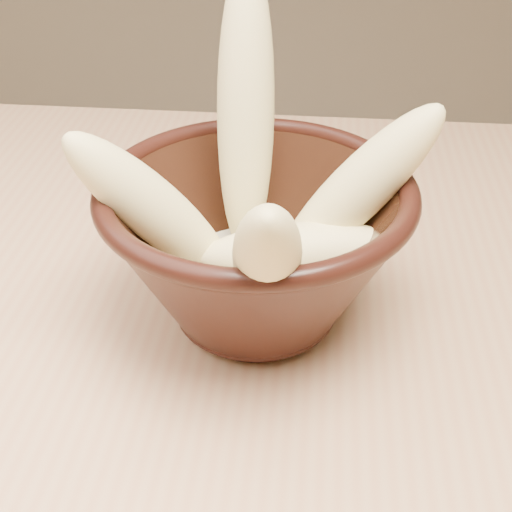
# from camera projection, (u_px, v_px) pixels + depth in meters

# --- Properties ---
(table) EXTENTS (1.20, 0.80, 0.75)m
(table) POSITION_uv_depth(u_px,v_px,m) (477.00, 432.00, 0.54)
(table) COLOR tan
(table) RESTS_ON ground
(bowl) EXTENTS (0.21, 0.21, 0.12)m
(bowl) POSITION_uv_depth(u_px,v_px,m) (256.00, 244.00, 0.49)
(bowl) COLOR black
(bowl) RESTS_ON table
(milk_puddle) EXTENTS (0.12, 0.12, 0.02)m
(milk_puddle) POSITION_uv_depth(u_px,v_px,m) (256.00, 278.00, 0.51)
(milk_puddle) COLOR #F3EEC3
(milk_puddle) RESTS_ON bowl
(banana_upright) EXTENTS (0.04, 0.08, 0.21)m
(banana_upright) POSITION_uv_depth(u_px,v_px,m) (246.00, 113.00, 0.49)
(banana_upright) COLOR #F3DC8F
(banana_upright) RESTS_ON bowl
(banana_left) EXTENTS (0.13, 0.08, 0.14)m
(banana_left) POSITION_uv_depth(u_px,v_px,m) (153.00, 208.00, 0.46)
(banana_left) COLOR #F3DC8F
(banana_left) RESTS_ON bowl
(banana_right) EXTENTS (0.13, 0.05, 0.15)m
(banana_right) POSITION_uv_depth(u_px,v_px,m) (357.00, 191.00, 0.47)
(banana_right) COLOR #F3DC8F
(banana_right) RESTS_ON bowl
(banana_across) EXTENTS (0.14, 0.06, 0.05)m
(banana_across) POSITION_uv_depth(u_px,v_px,m) (298.00, 252.00, 0.48)
(banana_across) COLOR #F3DC8F
(banana_across) RESTS_ON bowl
(banana_front) EXTENTS (0.05, 0.15, 0.15)m
(banana_front) POSITION_uv_depth(u_px,v_px,m) (267.00, 259.00, 0.41)
(banana_front) COLOR #F3DC8F
(banana_front) RESTS_ON bowl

